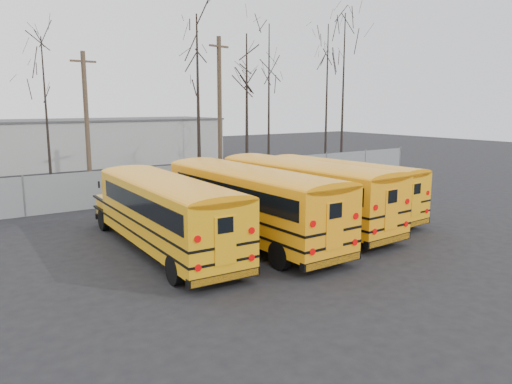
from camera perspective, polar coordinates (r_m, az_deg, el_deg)
ground at (r=19.65m, az=5.90°, el=-6.27°), size 120.00×120.00×0.00m
fence at (r=29.37m, az=-9.47°, el=1.10°), size 40.00×0.04×2.00m
distant_building at (r=48.56m, az=-17.55°, el=5.46°), size 22.00×8.00×4.00m
bus_a at (r=18.72m, az=-10.34°, el=-1.80°), size 2.88×10.54×2.92m
bus_b at (r=19.90m, az=-0.87°, el=-0.65°), size 2.65×11.06×3.09m
bus_c at (r=22.37m, az=5.31°, el=0.46°), size 3.09×11.05×3.06m
bus_d at (r=24.95m, az=9.30°, el=1.01°), size 3.10×10.14×2.80m
utility_pole_left at (r=30.32m, az=-18.76°, el=7.29°), size 1.50×0.31×8.40m
utility_pole_right at (r=36.16m, az=-4.18°, el=9.56°), size 1.78×0.56×10.14m
tree_3 at (r=30.97m, az=-22.80°, el=7.58°), size 0.26×0.26×9.17m
tree_4 at (r=31.53m, az=-6.62°, el=9.84°), size 0.26×0.26×10.84m
tree_5 at (r=33.73m, az=-1.06°, el=9.21°), size 0.26×0.26×10.02m
tree_6 at (r=36.92m, az=1.48°, el=10.14°), size 0.26×0.26×11.11m
tree_7 at (r=39.16m, az=9.90°, el=10.72°), size 0.26×0.26×12.12m
tree_8 at (r=43.19m, az=8.07°, el=10.61°), size 0.26×0.26×11.99m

